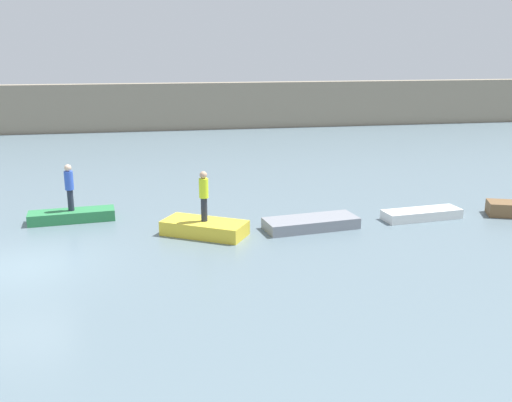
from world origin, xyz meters
name	(u,v)px	position (x,y,z in m)	size (l,w,h in m)	color
ground_plane	(24,267)	(0.00, 0.00, 0.00)	(120.00, 120.00, 0.00)	slate
embankment_wall	(97,108)	(0.00, 28.61, 1.80)	(80.00, 1.20, 3.60)	gray
rowboat_green	(72,216)	(0.85, 4.60, 0.21)	(3.11, 0.92, 0.41)	#2D7F47
rowboat_yellow	(205,228)	(5.58, 2.06, 0.25)	(2.88, 1.29, 0.50)	gold
rowboat_grey	(311,223)	(9.42, 2.08, 0.20)	(3.37, 1.25, 0.40)	gray
rowboat_white	(422,214)	(13.89, 2.48, 0.18)	(3.04, 0.91, 0.36)	white
person_blue_shirt	(69,185)	(0.85, 4.60, 1.40)	(0.32, 0.32, 1.75)	#232838
person_hiviz_shirt	(204,193)	(5.58, 2.06, 1.49)	(0.32, 0.32, 1.76)	#232838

